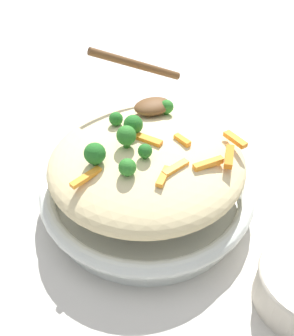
# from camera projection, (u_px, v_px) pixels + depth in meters

# --- Properties ---
(ground_plane) EXTENTS (2.40, 2.40, 0.00)m
(ground_plane) POSITION_uv_depth(u_px,v_px,m) (147.00, 203.00, 0.56)
(ground_plane) COLOR beige
(serving_bowl) EXTENTS (0.31, 0.31, 0.05)m
(serving_bowl) POSITION_uv_depth(u_px,v_px,m) (147.00, 190.00, 0.55)
(serving_bowl) COLOR silver
(serving_bowl) RESTS_ON ground_plane
(pasta_mound) EXTENTS (0.27, 0.26, 0.07)m
(pasta_mound) POSITION_uv_depth(u_px,v_px,m) (147.00, 162.00, 0.51)
(pasta_mound) COLOR beige
(pasta_mound) RESTS_ON serving_bowl
(carrot_piece_0) EXTENTS (0.04, 0.03, 0.01)m
(carrot_piece_0) POSITION_uv_depth(u_px,v_px,m) (86.00, 177.00, 0.44)
(carrot_piece_0) COLOR orange
(carrot_piece_0) RESTS_ON pasta_mound
(carrot_piece_1) EXTENTS (0.03, 0.03, 0.01)m
(carrot_piece_1) POSITION_uv_depth(u_px,v_px,m) (163.00, 176.00, 0.44)
(carrot_piece_1) COLOR orange
(carrot_piece_1) RESTS_ON pasta_mound
(carrot_piece_2) EXTENTS (0.03, 0.04, 0.01)m
(carrot_piece_2) POSITION_uv_depth(u_px,v_px,m) (147.00, 139.00, 0.48)
(carrot_piece_2) COLOR orange
(carrot_piece_2) RESTS_ON pasta_mound
(carrot_piece_3) EXTENTS (0.04, 0.03, 0.01)m
(carrot_piece_3) POSITION_uv_depth(u_px,v_px,m) (152.00, 106.00, 0.56)
(carrot_piece_3) COLOR orange
(carrot_piece_3) RESTS_ON pasta_mound
(carrot_piece_4) EXTENTS (0.01, 0.03, 0.01)m
(carrot_piece_4) POSITION_uv_depth(u_px,v_px,m) (182.00, 140.00, 0.48)
(carrot_piece_4) COLOR orange
(carrot_piece_4) RESTS_ON pasta_mound
(carrot_piece_5) EXTENTS (0.02, 0.04, 0.01)m
(carrot_piece_5) POSITION_uv_depth(u_px,v_px,m) (235.00, 139.00, 0.49)
(carrot_piece_5) COLOR orange
(carrot_piece_5) RESTS_ON pasta_mound
(carrot_piece_6) EXTENTS (0.03, 0.04, 0.01)m
(carrot_piece_6) POSITION_uv_depth(u_px,v_px,m) (229.00, 157.00, 0.47)
(carrot_piece_6) COLOR orange
(carrot_piece_6) RESTS_ON pasta_mound
(carrot_piece_7) EXTENTS (0.04, 0.02, 0.01)m
(carrot_piece_7) POSITION_uv_depth(u_px,v_px,m) (176.00, 168.00, 0.45)
(carrot_piece_7) COLOR orange
(carrot_piece_7) RESTS_ON pasta_mound
(carrot_piece_8) EXTENTS (0.04, 0.01, 0.01)m
(carrot_piece_8) POSITION_uv_depth(u_px,v_px,m) (208.00, 164.00, 0.46)
(carrot_piece_8) COLOR orange
(carrot_piece_8) RESTS_ON pasta_mound
(broccoli_floret_0) EXTENTS (0.02, 0.02, 0.02)m
(broccoli_floret_0) POSITION_uv_depth(u_px,v_px,m) (116.00, 119.00, 0.51)
(broccoli_floret_0) COLOR #205B1C
(broccoli_floret_0) RESTS_ON pasta_mound
(broccoli_floret_1) EXTENTS (0.02, 0.02, 0.02)m
(broccoli_floret_1) POSITION_uv_depth(u_px,v_px,m) (127.00, 167.00, 0.43)
(broccoli_floret_1) COLOR #296820
(broccoli_floret_1) RESTS_ON pasta_mound
(broccoli_floret_2) EXTENTS (0.03, 0.03, 0.03)m
(broccoli_floret_2) POSITION_uv_depth(u_px,v_px,m) (95.00, 154.00, 0.45)
(broccoli_floret_2) COLOR #205B1C
(broccoli_floret_2) RESTS_ON pasta_mound
(broccoli_floret_3) EXTENTS (0.03, 0.03, 0.03)m
(broccoli_floret_3) POSITION_uv_depth(u_px,v_px,m) (126.00, 136.00, 0.46)
(broccoli_floret_3) COLOR #296820
(broccoli_floret_3) RESTS_ON pasta_mound
(broccoli_floret_4) EXTENTS (0.02, 0.02, 0.02)m
(broccoli_floret_4) POSITION_uv_depth(u_px,v_px,m) (167.00, 107.00, 0.54)
(broccoli_floret_4) COLOR #296820
(broccoli_floret_4) RESTS_ON pasta_mound
(broccoli_floret_5) EXTENTS (0.02, 0.02, 0.02)m
(broccoli_floret_5) POSITION_uv_depth(u_px,v_px,m) (145.00, 151.00, 0.45)
(broccoli_floret_5) COLOR #205B1C
(broccoli_floret_5) RESTS_ON pasta_mound
(broccoli_floret_6) EXTENTS (0.03, 0.03, 0.03)m
(broccoli_floret_6) POSITION_uv_depth(u_px,v_px,m) (133.00, 125.00, 0.49)
(broccoli_floret_6) COLOR #205B1C
(broccoli_floret_6) RESTS_ON pasta_mound
(serving_spoon) EXTENTS (0.15, 0.10, 0.08)m
(serving_spoon) POSITION_uv_depth(u_px,v_px,m) (147.00, 91.00, 0.55)
(serving_spoon) COLOR brown
(serving_spoon) RESTS_ON pasta_mound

